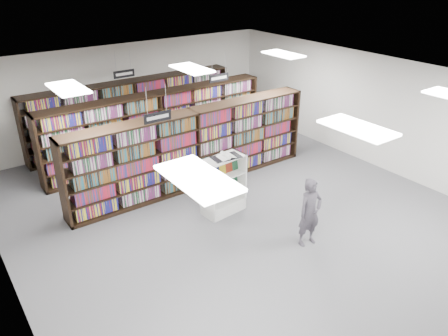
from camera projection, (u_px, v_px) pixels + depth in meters
floor at (240, 215)px, 10.49m from camera, size 12.00×12.00×0.00m
ceiling at (242, 85)px, 9.10m from camera, size 10.00×12.00×0.10m
wall_back at (128, 93)px, 14.19m from camera, size 10.00×0.10×3.20m
wall_left at (0, 227)px, 7.18m from camera, size 0.10×12.00×3.20m
wall_right at (380, 113)px, 12.41m from camera, size 0.10×12.00×3.20m
bookshelf_row_near at (194, 149)px, 11.50m from camera, size 7.00×0.60×2.10m
bookshelf_row_mid at (159, 127)px, 12.96m from camera, size 7.00×0.60×2.10m
bookshelf_row_far at (134, 112)px, 14.21m from camera, size 7.00×0.60×2.10m
aisle_sign_left at (158, 116)px, 9.33m from camera, size 0.65×0.02×0.80m
aisle_sign_right at (219, 77)px, 12.37m from camera, size 0.65×0.02×0.80m
aisle_sign_center at (124, 73)px, 12.79m from camera, size 0.65×0.02×0.80m
troffer_front_left at (198, 178)px, 5.35m from camera, size 0.60×1.20×0.04m
troffer_front_center at (358, 128)px, 6.92m from camera, size 0.60×1.20×0.04m
troffer_back_left at (68, 88)px, 9.01m from camera, size 0.60×1.20×0.04m
troffer_back_center at (192, 69)px, 10.58m from camera, size 0.60×1.20×0.04m
troffer_back_right at (283, 54)px, 12.15m from camera, size 0.60×1.20×0.04m
endcap_display at (223, 193)px, 10.48m from camera, size 1.08×0.61×1.45m
open_book at (226, 156)px, 10.01m from camera, size 0.71×0.45×0.13m
shopper at (310, 212)px, 9.16m from camera, size 0.60×0.42×1.54m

